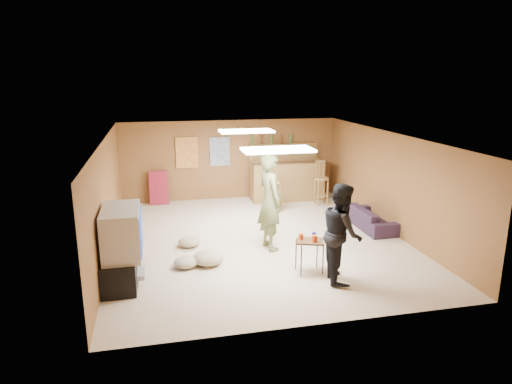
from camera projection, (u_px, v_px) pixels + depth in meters
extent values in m
plane|color=beige|center=(258.00, 240.00, 9.71)|extent=(7.00, 7.00, 0.00)
cube|color=silver|center=(258.00, 137.00, 9.16)|extent=(6.00, 7.00, 0.02)
cube|color=brown|center=(230.00, 160.00, 12.74)|extent=(6.00, 0.02, 2.20)
cube|color=brown|center=(316.00, 252.00, 6.13)|extent=(6.00, 0.02, 2.20)
cube|color=brown|center=(107.00, 198.00, 8.80)|extent=(0.02, 7.00, 2.20)
cube|color=brown|center=(390.00, 182.00, 10.07)|extent=(0.02, 7.00, 2.20)
cube|color=black|center=(120.00, 269.00, 7.66)|extent=(0.55, 1.30, 0.50)
cube|color=#B2B2B7|center=(134.00, 273.00, 7.73)|extent=(0.35, 0.50, 0.08)
cube|color=#B2B2B7|center=(122.00, 232.00, 7.51)|extent=(0.60, 1.10, 0.80)
cube|color=navy|center=(141.00, 230.00, 7.57)|extent=(0.02, 0.95, 0.65)
cube|color=olive|center=(287.00, 181.00, 12.68)|extent=(2.00, 0.60, 1.10)
cube|color=#392212|center=(290.00, 163.00, 12.30)|extent=(2.10, 0.12, 0.05)
cube|color=olive|center=(283.00, 144.00, 12.86)|extent=(2.00, 0.18, 0.05)
cube|color=olive|center=(283.00, 155.00, 12.96)|extent=(2.00, 0.14, 0.60)
cube|color=#BF3F26|center=(187.00, 153.00, 12.39)|extent=(0.60, 0.03, 0.85)
cube|color=#334C99|center=(220.00, 152.00, 12.58)|extent=(0.55, 0.03, 0.80)
cube|color=maroon|center=(159.00, 188.00, 12.29)|extent=(0.50, 0.26, 0.91)
cube|color=white|center=(278.00, 150.00, 7.75)|extent=(1.20, 0.60, 0.04)
cube|color=white|center=(246.00, 131.00, 10.30)|extent=(1.20, 0.60, 0.04)
imported|color=#616A3D|center=(270.00, 201.00, 9.01)|extent=(0.59, 0.78, 1.96)
imported|color=black|center=(342.00, 233.00, 7.63)|extent=(0.78, 0.92, 1.69)
imported|color=black|center=(371.00, 218.00, 10.42)|extent=(0.62, 1.57, 0.46)
cube|color=#392212|center=(309.00, 256.00, 8.06)|extent=(0.55, 0.50, 0.59)
cylinder|color=red|center=(301.00, 237.00, 8.02)|extent=(0.10, 0.10, 0.11)
cylinder|color=red|center=(315.00, 239.00, 7.91)|extent=(0.11, 0.11, 0.12)
cylinder|color=navy|center=(314.00, 235.00, 8.10)|extent=(0.09, 0.09, 0.10)
ellipsoid|color=tan|center=(208.00, 258.00, 8.43)|extent=(0.66, 0.66, 0.26)
ellipsoid|color=tan|center=(189.00, 242.00, 9.31)|extent=(0.56, 0.56, 0.20)
ellipsoid|color=tan|center=(186.00, 262.00, 8.30)|extent=(0.55, 0.55, 0.20)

